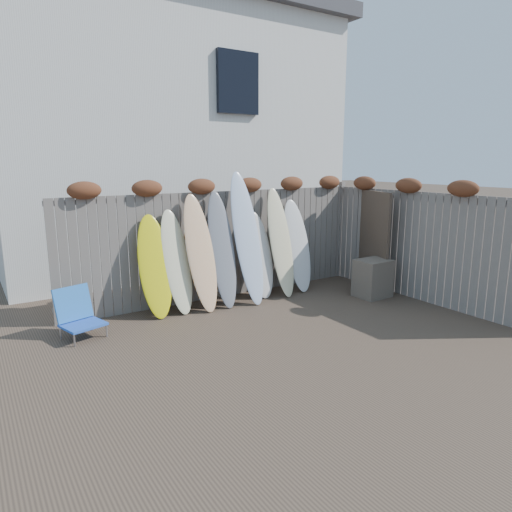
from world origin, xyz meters
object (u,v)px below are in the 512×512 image
wooden_crate (373,278)px  beach_chair (78,314)px  lattice_panel (371,240)px  surfboard_0 (155,266)px

wooden_crate → beach_chair: bearing=169.8°
lattice_panel → surfboard_0: 4.36m
surfboard_0 → lattice_panel: bearing=-5.1°
wooden_crate → surfboard_0: 4.06m
beach_chair → surfboard_0: size_ratio=0.42×
wooden_crate → lattice_panel: lattice_panel is taller
beach_chair → wooden_crate: beach_chair is taller
wooden_crate → lattice_panel: size_ratio=0.36×
beach_chair → lattice_panel: size_ratio=0.37×
lattice_panel → surfboard_0: bearing=-170.4°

